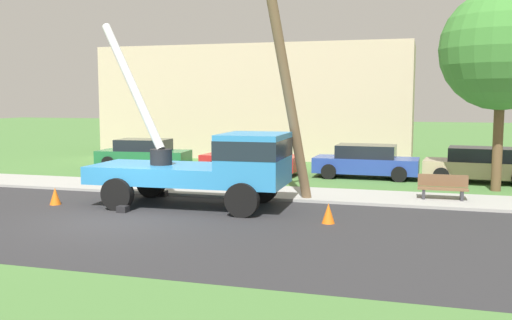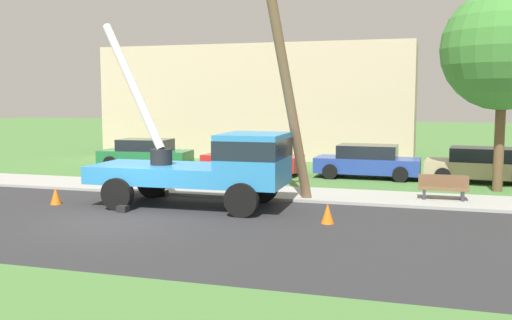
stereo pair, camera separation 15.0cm
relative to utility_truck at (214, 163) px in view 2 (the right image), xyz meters
name	(u,v)px [view 2 (the right image)]	position (x,y,z in m)	size (l,w,h in m)	color
ground_plane	(244,170)	(-1.99, 9.25, -1.41)	(120.00, 120.00, 0.00)	#477538
road_asphalt	(113,221)	(-1.99, -2.75, -1.40)	(80.00, 8.63, 0.01)	#2B2B2D
sidewalk_strip	(192,189)	(-1.99, 2.90, -1.36)	(80.00, 2.68, 0.10)	#9E9E99
utility_truck	(214,163)	(0.00, 0.00, 0.00)	(6.82, 3.21, 5.98)	#2D84C6
leaning_utility_pole	(283,63)	(1.96, 1.00, 3.09)	(1.77, 2.81, 8.77)	brown
traffic_cone_ahead	(328,213)	(3.81, -1.32, -1.13)	(0.36, 0.36, 0.56)	orange
traffic_cone_behind	(56,196)	(-5.08, -1.02, -1.13)	(0.36, 0.36, 0.56)	orange
parked_sedan_green	(146,154)	(-6.85, 8.55, -0.70)	(4.54, 2.27, 1.42)	#1E6638
parked_sedan_red	(253,158)	(-1.17, 7.92, -0.70)	(4.48, 2.16, 1.42)	#B21E1E
parked_sedan_blue	(367,161)	(3.93, 8.16, -0.70)	(4.44, 2.09, 1.42)	#263F99
parked_sedan_tan	(482,165)	(8.53, 8.11, -0.70)	(4.55, 2.28, 1.42)	tan
park_bench	(443,188)	(6.92, 2.97, -0.95)	(1.60, 0.45, 0.90)	brown
roadside_tree_near	(504,49)	(8.90, 5.93, 3.75)	(4.42, 4.42, 7.39)	brown
lowrise_building_backdrop	(261,102)	(-3.29, 16.51, 1.79)	(18.00, 6.00, 6.40)	#C6B293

